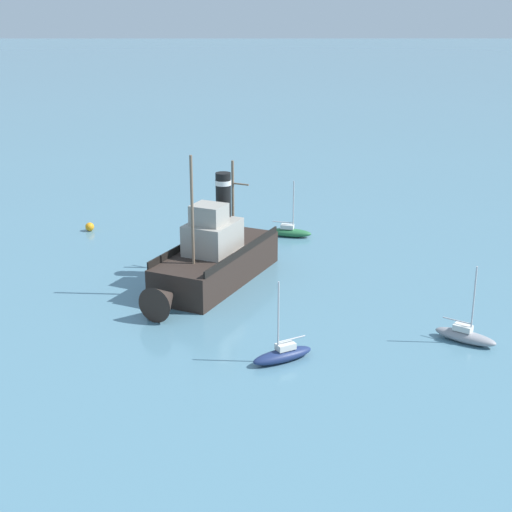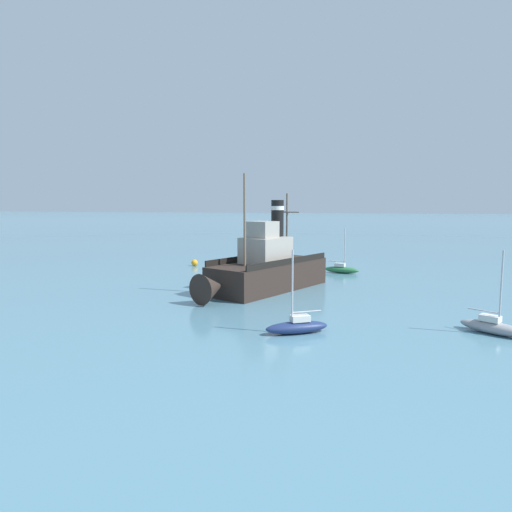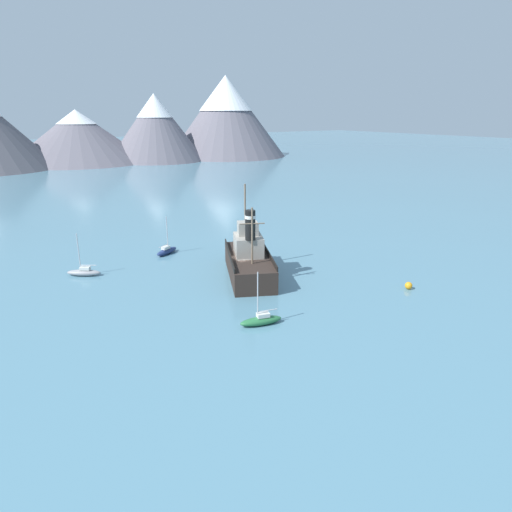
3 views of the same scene
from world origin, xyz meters
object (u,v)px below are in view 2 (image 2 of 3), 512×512
sailboat_navy (297,326)px  old_tugboat (265,269)px  sailboat_green (341,269)px  mooring_buoy (195,263)px  sailboat_grey (493,326)px

sailboat_navy → old_tugboat: bearing=-69.8°
sailboat_green → mooring_buoy: sailboat_green is taller
sailboat_green → sailboat_grey: (-9.64, 21.36, 0.00)m
sailboat_green → mooring_buoy: size_ratio=6.38×
old_tugboat → sailboat_green: 12.97m
sailboat_navy → mooring_buoy: bearing=-57.9°
old_tugboat → mooring_buoy: size_ratio=18.80×
sailboat_green → mooring_buoy: 17.58m
sailboat_green → sailboat_grey: bearing=114.3°
old_tugboat → sailboat_navy: (-4.60, 12.48, -1.40)m
old_tugboat → sailboat_navy: 13.37m
old_tugboat → mooring_buoy: (11.46, -13.09, -1.45)m
sailboat_grey → mooring_buoy: 35.60m
sailboat_grey → sailboat_green: bearing=-65.7°
sailboat_grey → mooring_buoy: size_ratio=6.38×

